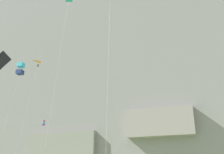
# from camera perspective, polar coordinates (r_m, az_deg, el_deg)

# --- Properties ---
(cliff_face) EXTENTS (180.00, 32.18, 80.75)m
(cliff_face) POSITION_cam_1_polar(r_m,az_deg,el_deg) (81.38, 10.72, 6.70)
(cliff_face) COLOR gray
(cliff_face) RESTS_ON ground
(kite_diamond_low_center) EXTENTS (2.83, 4.42, 15.48)m
(kite_diamond_low_center) POSITION_cam_1_polar(r_m,az_deg,el_deg) (29.48, -22.66, 2.59)
(kite_diamond_low_center) COLOR black
(kite_diamond_low_center) RESTS_ON ground
(kite_delta_mid_right) EXTENTS (3.98, 2.01, 21.64)m
(kite_delta_mid_right) POSITION_cam_1_polar(r_m,az_deg,el_deg) (47.36, -15.12, 2.12)
(kite_delta_mid_right) COLOR orange
(kite_delta_mid_right) RESTS_ON ground
(kite_box_upper_right) EXTENTS (1.19, 5.45, 23.06)m
(kite_box_upper_right) POSITION_cam_1_polar(r_m,az_deg,el_deg) (51.66, -18.81, 1.65)
(kite_box_upper_right) COLOR #38B2D1
(kite_box_upper_right) RESTS_ON ground
(kite_windsock_front_field) EXTENTS (2.06, 2.77, 12.89)m
(kite_windsock_front_field) POSITION_cam_1_polar(r_m,az_deg,el_deg) (50.09, -14.26, -9.43)
(kite_windsock_front_field) COLOR purple
(kite_windsock_front_field) RESTS_ON ground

